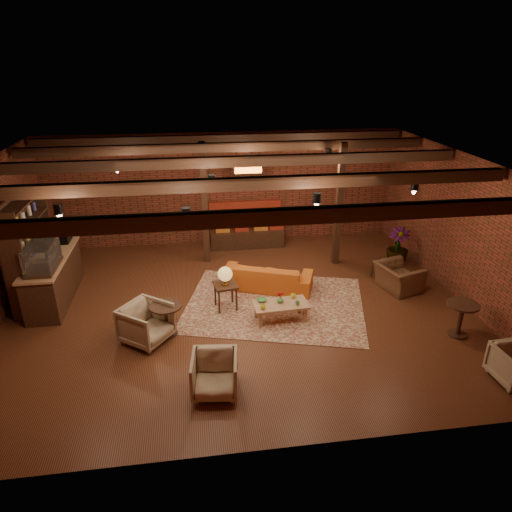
{
  "coord_description": "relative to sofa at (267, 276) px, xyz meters",
  "views": [
    {
      "loc": [
        -0.88,
        -8.73,
        5.17
      ],
      "look_at": [
        0.4,
        0.2,
        1.14
      ],
      "focal_mm": 32.0,
      "sensor_mm": 36.0,
      "label": 1
    }
  ],
  "objects": [
    {
      "name": "ceiling",
      "position": [
        -0.76,
        -0.84,
        2.89
      ],
      "size": [
        10.0,
        8.0,
        0.02
      ],
      "primitive_type": "cube",
      "color": "black",
      "rests_on": "wall_back"
    },
    {
      "name": "post_left",
      "position": [
        -1.36,
        1.76,
        1.29
      ],
      "size": [
        0.16,
        0.16,
        3.2
      ],
      "primitive_type": "cube",
      "color": "black",
      "rests_on": "ground"
    },
    {
      "name": "side_table_book",
      "position": [
        2.9,
        0.06,
        0.14
      ],
      "size": [
        0.53,
        0.53,
        0.5
      ],
      "rotation": [
        0.0,
        0.0,
        0.27
      ],
      "color": "black",
      "rests_on": "floor"
    },
    {
      "name": "wall_back",
      "position": [
        -0.76,
        3.16,
        1.29
      ],
      "size": [
        10.0,
        0.02,
        3.2
      ],
      "primitive_type": "cube",
      "color": "#5E2D1A",
      "rests_on": "ground"
    },
    {
      "name": "service_sign",
      "position": [
        -0.16,
        2.26,
        2.04
      ],
      "size": [
        0.86,
        0.06,
        0.3
      ],
      "primitive_type": "cube",
      "color": "orange",
      "rests_on": "ceiling"
    },
    {
      "name": "armchair_right",
      "position": [
        3.06,
        -0.52,
        0.11
      ],
      "size": [
        0.87,
        1.11,
        0.85
      ],
      "primitive_type": "imported",
      "rotation": [
        0.0,
        0.0,
        1.85
      ],
      "color": "brown",
      "rests_on": "floor"
    },
    {
      "name": "banquette",
      "position": [
        -0.16,
        2.71,
        0.19
      ],
      "size": [
        2.1,
        0.7,
        1.0
      ],
      "primitive_type": null,
      "color": "maroon",
      "rests_on": "ground"
    },
    {
      "name": "wall_front",
      "position": [
        -0.76,
        -4.84,
        1.29
      ],
      "size": [
        10.0,
        0.02,
        3.2
      ],
      "primitive_type": "cube",
      "color": "#5E2D1A",
      "rests_on": "ground"
    },
    {
      "name": "ceiling_beams",
      "position": [
        -0.76,
        -0.84,
        2.77
      ],
      "size": [
        9.8,
        6.4,
        0.22
      ],
      "primitive_type": null,
      "color": "black",
      "rests_on": "ceiling"
    },
    {
      "name": "armchair_b",
      "position": [
        -1.46,
        -3.51,
        0.07
      ],
      "size": [
        0.82,
        0.78,
        0.77
      ],
      "primitive_type": "imported",
      "rotation": [
        0.0,
        0.0,
        -0.11
      ],
      "color": "beige",
      "rests_on": "floor"
    },
    {
      "name": "post_right",
      "position": [
        2.04,
        1.16,
        1.29
      ],
      "size": [
        0.16,
        0.16,
        3.2
      ],
      "primitive_type": "cube",
      "color": "black",
      "rests_on": "ground"
    },
    {
      "name": "sofa",
      "position": [
        0.0,
        0.0,
        0.0
      ],
      "size": [
        2.28,
        1.54,
        0.62
      ],
      "primitive_type": "imported",
      "rotation": [
        0.0,
        0.0,
        2.77
      ],
      "color": "#C2571A",
      "rests_on": "floor"
    },
    {
      "name": "coffee_table",
      "position": [
        0.03,
        -1.46,
        0.04
      ],
      "size": [
        1.18,
        0.64,
        0.64
      ],
      "rotation": [
        0.0,
        0.0,
        0.06
      ],
      "color": "#956845",
      "rests_on": "floor"
    },
    {
      "name": "side_table_lamp",
      "position": [
        -1.06,
        -0.82,
        0.45
      ],
      "size": [
        0.54,
        0.54,
        1.0
      ],
      "rotation": [
        0.0,
        0.0,
        0.15
      ],
      "color": "black",
      "rests_on": "floor"
    },
    {
      "name": "plant_counter",
      "position": [
        -4.76,
        0.36,
        0.91
      ],
      "size": [
        0.35,
        0.39,
        0.3
      ],
      "primitive_type": "imported",
      "color": "#337F33",
      "rests_on": "service_counter"
    },
    {
      "name": "ceiling_spotlights",
      "position": [
        -0.76,
        -0.84,
        2.55
      ],
      "size": [
        6.4,
        4.4,
        0.28
      ],
      "primitive_type": null,
      "color": "black",
      "rests_on": "ceiling"
    },
    {
      "name": "wall_right",
      "position": [
        4.24,
        -0.84,
        1.29
      ],
      "size": [
        0.02,
        8.0,
        3.2
      ],
      "primitive_type": "cube",
      "color": "#5E2D1A",
      "rests_on": "ground"
    },
    {
      "name": "service_counter",
      "position": [
        -4.86,
        0.16,
        0.49
      ],
      "size": [
        0.8,
        2.5,
        1.6
      ],
      "primitive_type": null,
      "color": "black",
      "rests_on": "ground"
    },
    {
      "name": "round_table_left",
      "position": [
        -2.29,
        -1.67,
        0.14
      ],
      "size": [
        0.64,
        0.64,
        0.67
      ],
      "color": "black",
      "rests_on": "floor"
    },
    {
      "name": "plant_tall",
      "position": [
        3.64,
        0.87,
        1.19
      ],
      "size": [
        2.18,
        2.18,
        3.0
      ],
      "primitive_type": "imported",
      "rotation": [
        0.0,
        0.0,
        -0.37
      ],
      "color": "#4C7F4C",
      "rests_on": "floor"
    },
    {
      "name": "round_table_right",
      "position": [
        3.44,
        -2.53,
        0.17
      ],
      "size": [
        0.61,
        0.61,
        0.72
      ],
      "color": "black",
      "rests_on": "floor"
    },
    {
      "name": "floor",
      "position": [
        -0.76,
        -0.84,
        -0.31
      ],
      "size": [
        10.0,
        10.0,
        0.0
      ],
      "primitive_type": "plane",
      "color": "#36170D",
      "rests_on": "ground"
    },
    {
      "name": "ceiling_pipe",
      "position": [
        -0.76,
        0.76,
        2.54
      ],
      "size": [
        9.6,
        0.12,
        0.12
      ],
      "primitive_type": "cylinder",
      "rotation": [
        0.0,
        1.57,
        0.0
      ],
      "color": "black",
      "rests_on": "ceiling"
    },
    {
      "name": "rug",
      "position": [
        0.04,
        -0.81,
        -0.3
      ],
      "size": [
        4.55,
        3.91,
        0.01
      ],
      "primitive_type": "cube",
      "rotation": [
        0.0,
        0.0,
        -0.27
      ],
      "color": "maroon",
      "rests_on": "floor"
    },
    {
      "name": "shelving_hutch",
      "position": [
        -5.26,
        0.26,
        0.89
      ],
      "size": [
        0.52,
        2.0,
        2.4
      ],
      "primitive_type": null,
      "color": "black",
      "rests_on": "ground"
    },
    {
      "name": "armchair_a",
      "position": [
        -2.68,
        -1.84,
        0.11
      ],
      "size": [
        1.11,
        1.12,
        0.85
      ],
      "primitive_type": "imported",
      "rotation": [
        0.0,
        0.0,
        0.92
      ],
      "color": "beige",
      "rests_on": "floor"
    }
  ]
}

